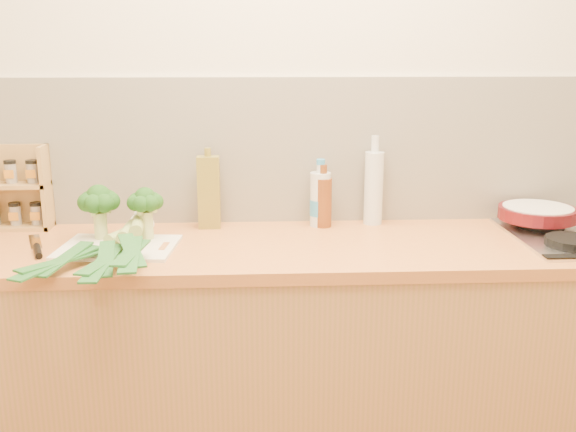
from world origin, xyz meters
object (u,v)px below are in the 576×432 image
object	(u,v)px
skillet	(538,213)
chopping_board	(118,247)
chefs_knife	(37,249)
spice_rack	(14,192)

from	to	relation	value
skillet	chopping_board	bearing A→B (deg)	-171.11
chefs_knife	skillet	world-z (taller)	skillet
skillet	chefs_knife	bearing A→B (deg)	-171.73
chefs_knife	spice_rack	xyz separation A→B (m)	(-0.16, 0.30, 0.12)
chefs_knife	skillet	size ratio (longest dim) A/B	0.71
skillet	spice_rack	bearing A→B (deg)	178.88
chopping_board	chefs_knife	distance (m)	0.26
chopping_board	chefs_knife	world-z (taller)	chefs_knife
chopping_board	chefs_knife	bearing A→B (deg)	-172.36
spice_rack	chefs_knife	bearing A→B (deg)	-60.88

